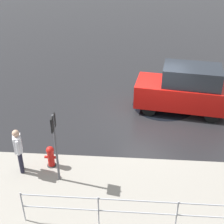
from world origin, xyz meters
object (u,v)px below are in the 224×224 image
(moving_hatchback, at_px, (184,89))
(sign_post, at_px, (55,139))
(pedestrian, at_px, (18,148))
(fire_hydrant, at_px, (51,157))

(moving_hatchback, relative_size, sign_post, 1.71)
(pedestrian, relative_size, sign_post, 0.68)
(fire_hydrant, bearing_deg, sign_post, 122.11)
(fire_hydrant, bearing_deg, moving_hatchback, -139.22)
(pedestrian, bearing_deg, sign_post, 166.55)
(fire_hydrant, bearing_deg, pedestrian, 20.08)
(moving_hatchback, xyz_separation_m, fire_hydrant, (4.80, 4.14, -0.63))
(moving_hatchback, distance_m, fire_hydrant, 6.37)
(fire_hydrant, height_order, sign_post, sign_post)
(fire_hydrant, relative_size, sign_post, 0.33)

